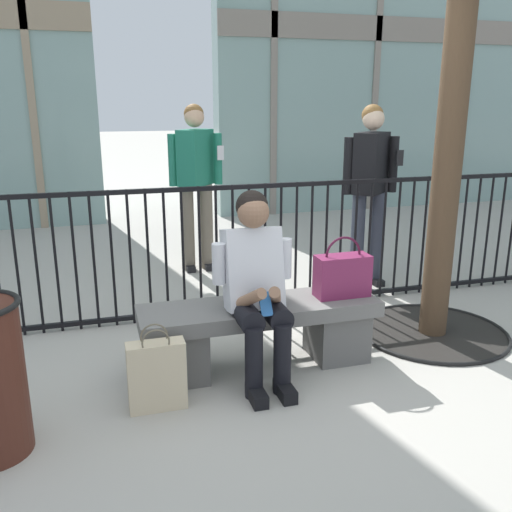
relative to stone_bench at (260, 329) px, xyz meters
name	(u,v)px	position (x,y,z in m)	size (l,w,h in m)	color
ground_plane	(260,365)	(0.00, 0.00, -0.27)	(60.00, 60.00, 0.00)	#B2ADA3
stone_bench	(260,329)	(0.00, 0.00, 0.00)	(1.60, 0.44, 0.45)	slate
seated_person_with_phone	(256,282)	(-0.06, -0.13, 0.38)	(0.52, 0.66, 1.21)	black
handbag_on_bench	(342,275)	(0.58, -0.01, 0.33)	(0.37, 0.16, 0.42)	#7A234C
shopping_bag	(157,375)	(-0.73, -0.34, -0.06)	(0.33, 0.12, 0.52)	beige
bystander_at_railing	(370,182)	(1.50, 1.39, 0.73)	(0.55, 0.42, 1.71)	#383D4C
bystander_further_back	(196,175)	(0.02, 2.35, 0.73)	(0.55, 0.43, 1.71)	#6B6051
plaza_railing	(225,250)	(0.00, 1.00, 0.28)	(7.36, 0.04, 1.09)	black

